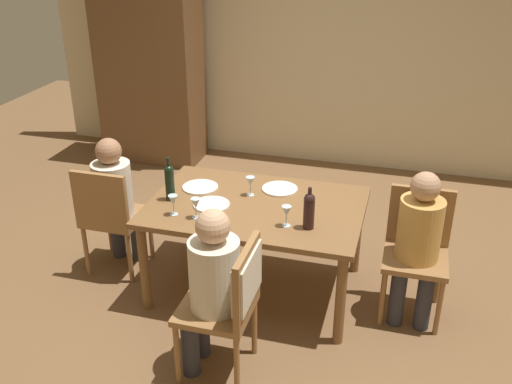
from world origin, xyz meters
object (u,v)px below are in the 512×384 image
person_woman_host (115,194)px  person_man_bearded (211,281)px  chair_near (235,294)px  chair_left_end (110,213)px  dining_table (256,214)px  chair_right_end (417,244)px  dinner_plate_guest_left (212,205)px  wine_glass_centre (196,204)px  dinner_plate_host (280,189)px  dinner_plate_guest_right (200,187)px  wine_bottle_dark_red (170,181)px  person_man_guest (419,238)px  wine_glass_far (286,212)px  armoire_cabinet (150,65)px  wine_glass_near_left (173,201)px  wine_glass_near_right (250,182)px  wine_bottle_tall_green (309,210)px

person_woman_host → person_man_bearded: person_man_bearded is taller
chair_near → chair_left_end: bearing=57.4°
dining_table → chair_left_end: bearing=-175.7°
chair_right_end → dinner_plate_guest_left: bearing=7.4°
wine_glass_centre → dining_table: bearing=41.9°
person_woman_host → dinner_plate_host: size_ratio=4.11×
dinner_plate_guest_right → wine_glass_centre: bearing=-72.5°
wine_bottle_dark_red → chair_near: bearing=-47.2°
person_man_guest → dinner_plate_guest_right: size_ratio=4.09×
person_man_bearded → wine_glass_far: bearing=-25.3°
wine_glass_far → dinner_plate_guest_left: size_ratio=0.56×
armoire_cabinet → wine_glass_far: bearing=-49.5°
wine_glass_centre → dinner_plate_host: wine_glass_centre is taller
wine_glass_near_left → dinner_plate_host: (0.62, 0.59, -0.10)m
wine_glass_near_right → wine_bottle_dark_red: bearing=-157.2°
wine_glass_centre → person_woman_host: bearing=157.6°
person_man_guest → wine_bottle_dark_red: (-1.78, -0.07, 0.23)m
wine_bottle_tall_green → wine_glass_far: wine_bottle_tall_green is taller
chair_left_end → wine_glass_centre: 0.89m
chair_left_end → chair_right_end: size_ratio=1.00×
chair_near → person_woman_host: (-1.28, 0.93, 0.05)m
person_man_guest → dinner_plate_guest_left: size_ratio=4.24×
person_man_bearded → dinner_plate_host: person_man_bearded is taller
chair_left_end → wine_glass_far: (1.44, -0.16, 0.30)m
person_man_bearded → wine_glass_near_right: (-0.06, 1.04, 0.18)m
chair_near → dinner_plate_guest_right: 1.23m
chair_left_end → wine_glass_far: size_ratio=6.17×
chair_right_end → person_woman_host: size_ratio=0.82×
wine_glass_centre → armoire_cabinet: bearing=120.7°
chair_near → wine_bottle_tall_green: size_ratio=3.08×
wine_glass_near_left → dinner_plate_host: bearing=43.8°
person_man_bearded → wine_glass_near_right: 1.05m
dining_table → wine_glass_centre: wine_glass_centre is taller
armoire_cabinet → chair_right_end: armoire_cabinet is taller
dining_table → wine_glass_far: wine_glass_far is taller
dining_table → person_man_bearded: size_ratio=1.36×
wine_glass_near_right → wine_glass_far: (0.36, -0.39, 0.00)m
wine_bottle_dark_red → dinner_plate_host: bearing=27.4°
chair_right_end → chair_near: bearing=43.9°
chair_right_end → person_man_bearded: (-1.18, -0.99, 0.12)m
dinner_plate_guest_right → person_woman_host: bearing=-169.4°
dinner_plate_guest_right → person_man_bearded: bearing=-66.4°
dinner_plate_guest_left → person_man_bearded: bearing=-70.8°
armoire_cabinet → chair_near: bearing=-57.8°
wine_bottle_dark_red → chair_right_end: bearing=5.8°
person_man_guest → dinner_plate_host: person_man_guest is taller
wine_bottle_tall_green → chair_right_end: bearing=24.2°
person_man_bearded → person_man_guest: size_ratio=1.01×
armoire_cabinet → wine_glass_near_left: 2.93m
person_woman_host → wine_glass_far: (1.44, -0.28, 0.19)m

